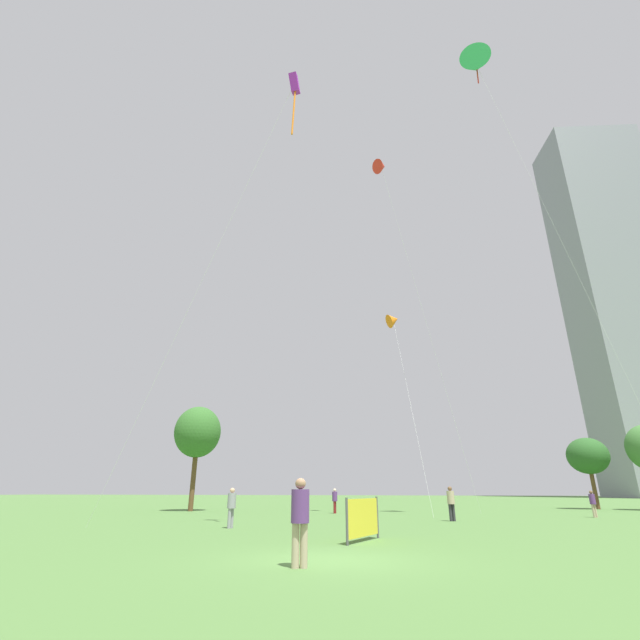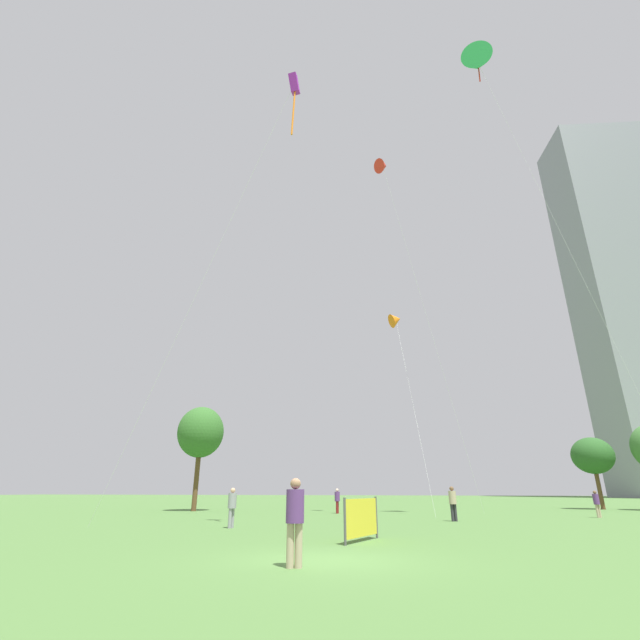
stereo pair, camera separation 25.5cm
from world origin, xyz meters
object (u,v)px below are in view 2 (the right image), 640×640
Objects in this scene: person_standing_3 at (453,501)px; park_tree_2 at (201,433)px; kite_flying_4 at (477,62)px; person_standing_4 at (337,499)px; kite_flying_0 at (383,166)px; kite_flying_2 at (293,90)px; person_standing_1 at (232,505)px; person_standing_2 at (597,502)px; person_standing_0 at (295,515)px; event_banner at (362,518)px; distant_highrise_0 at (626,294)px; park_tree_1 at (593,456)px; kite_flying_3 at (396,320)px.

person_standing_3 is 0.22× the size of park_tree_2.
kite_flying_4 is (5.38, 1.34, 33.49)m from person_standing_3.
person_standing_4 is 27.08m from kite_flying_0.
kite_flying_2 reaches higher than park_tree_2.
person_standing_1 is 1.08× the size of person_standing_2.
person_standing_0 is at bearing 29.87° from person_standing_2.
person_standing_2 is (13.13, 22.67, -0.17)m from person_standing_0.
kite_flying_4 is (-3.53, -4.22, 33.62)m from person_standing_2.
person_standing_3 reaches higher than event_banner.
kite_flying_2 is at bearing -129.71° from distant_highrise_0.
distant_highrise_0 reaches higher than person_standing_4.
person_standing_1 is at bearing -131.54° from park_tree_1.
kite_flying_3 reaches higher than park_tree_2.
distant_highrise_0 is (40.89, 82.51, 45.96)m from person_standing_2.
person_standing_2 is at bearing -125.75° from distant_highrise_0.
distant_highrise_0 is at bearing 59.68° from kite_flying_2.
distant_highrise_0 reaches higher than park_tree_2.
person_standing_2 is 29.04m from kite_flying_0.
person_standing_4 is at bearing 144.16° from kite_flying_0.
event_banner is (16.51, -19.64, -5.48)m from park_tree_2.
person_standing_0 is 0.11× the size of kite_flying_3.
person_standing_0 is 0.73× the size of event_banner.
person_standing_1 is at bearing 3.72° from person_standing_2.
person_standing_1 is at bearing -151.26° from kite_flying_4.
person_standing_1 is at bearing 12.49° from person_standing_3.
kite_flying_2 is 40.01m from park_tree_1.
park_tree_2 is (-12.94, 17.45, -17.04)m from kite_flying_2.
person_standing_3 is 0.02× the size of distant_highrise_0.
park_tree_2 reaches higher than person_standing_1.
kite_flying_4 is at bearing -44.31° from person_standing_1.
park_tree_1 reaches higher than person_standing_3.
kite_flying_2 is at bearing -125.69° from park_tree_1.
person_standing_3 is 26.72m from kite_flying_0.
kite_flying_2 is at bearing -107.29° from person_standing_1.
kite_flying_0 is at bearing -16.65° from person_standing_1.
kite_flying_3 is at bearing 67.67° from person_standing_0.
park_tree_1 is at bearing 18.55° from park_tree_2.
kite_flying_2 is 0.26× the size of distant_highrise_0.
kite_flying_4 reaches higher than park_tree_2.
distant_highrise_0 reaches higher than person_standing_3.
person_standing_2 is 10.50m from person_standing_3.
person_standing_1 is at bearing 145.76° from kite_flying_2.
kite_flying_0 is at bearing 61.90° from person_standing_4.
person_standing_2 is 0.61× the size of event_banner.
event_banner is (3.56, -2.19, -22.53)m from kite_flying_2.
distant_highrise_0 is at bearing -142.32° from person_standing_3.
event_banner is at bearing -124.96° from kite_flying_4.
person_standing_2 is 16.94m from person_standing_4.
person_standing_2 is 0.04× the size of kite_flying_4.
person_standing_3 is at bearing -128.88° from distant_highrise_0.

